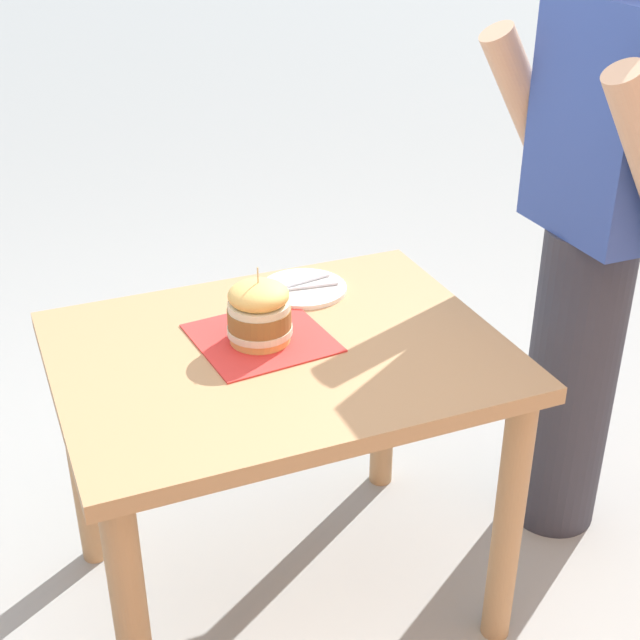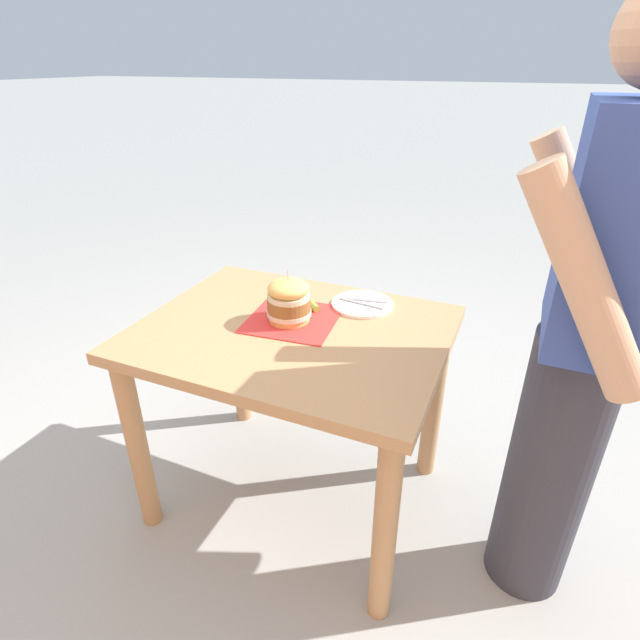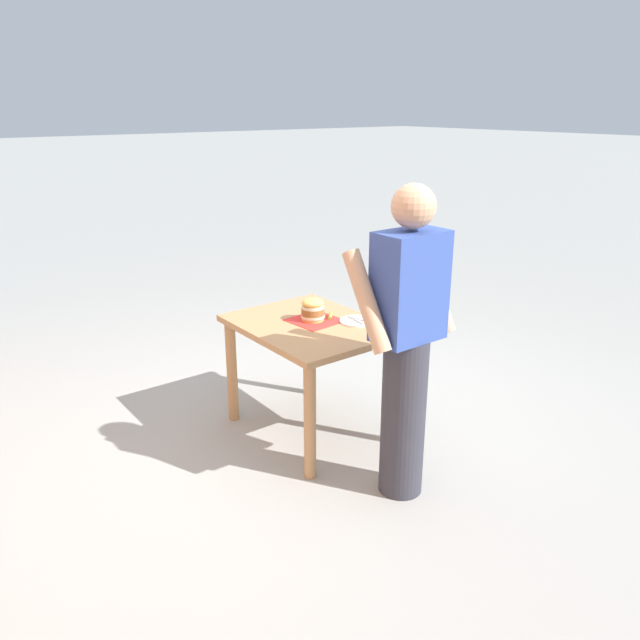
% 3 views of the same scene
% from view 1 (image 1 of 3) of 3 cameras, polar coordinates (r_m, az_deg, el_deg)
% --- Properties ---
extents(ground_plane, '(80.00, 80.00, 0.00)m').
position_cam_1_polar(ground_plane, '(2.47, -2.24, -16.94)').
color(ground_plane, '#9E9E99').
extents(patio_table, '(0.78, 1.00, 0.75)m').
position_cam_1_polar(patio_table, '(2.08, -2.55, -4.98)').
color(patio_table, tan).
rests_on(patio_table, ground).
extents(serving_paper, '(0.32, 0.32, 0.00)m').
position_cam_1_polar(serving_paper, '(2.05, -3.77, -1.15)').
color(serving_paper, red).
rests_on(serving_paper, patio_table).
extents(sandwich, '(0.15, 0.15, 0.18)m').
position_cam_1_polar(sandwich, '(2.00, -3.92, 0.53)').
color(sandwich, '#E5B25B').
rests_on(sandwich, serving_paper).
extents(pickle_spear, '(0.08, 0.08, 0.02)m').
position_cam_1_polar(pickle_spear, '(2.14, -4.17, 0.55)').
color(pickle_spear, '#8EA83D').
rests_on(pickle_spear, serving_paper).
extents(side_plate_with_forks, '(0.22, 0.22, 0.02)m').
position_cam_1_polar(side_plate_with_forks, '(2.26, -1.06, 2.04)').
color(side_plate_with_forks, white).
rests_on(side_plate_with_forks, patio_table).
extents(diner_across_table, '(0.55, 0.35, 1.69)m').
position_cam_1_polar(diner_across_table, '(2.34, 17.01, 5.17)').
color(diner_across_table, '#33333D').
rests_on(diner_across_table, ground).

